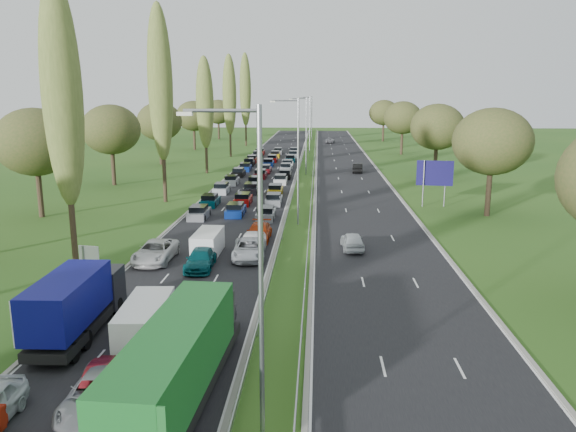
# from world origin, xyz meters

# --- Properties ---
(ground) EXTENTS (260.00, 260.00, 0.00)m
(ground) POSITION_xyz_m (4.50, 80.00, 0.00)
(ground) COLOR #244D18
(ground) RESTS_ON ground
(near_carriageway) EXTENTS (10.50, 215.00, 0.04)m
(near_carriageway) POSITION_xyz_m (-2.25, 82.50, 0.00)
(near_carriageway) COLOR black
(near_carriageway) RESTS_ON ground
(far_carriageway) EXTENTS (10.50, 215.00, 0.04)m
(far_carriageway) POSITION_xyz_m (11.25, 82.50, 0.00)
(far_carriageway) COLOR black
(far_carriageway) RESTS_ON ground
(central_reservation) EXTENTS (2.36, 215.00, 0.32)m
(central_reservation) POSITION_xyz_m (4.50, 82.50, 0.55)
(central_reservation) COLOR gray
(central_reservation) RESTS_ON ground
(lamp_columns) EXTENTS (0.18, 140.18, 12.00)m
(lamp_columns) POSITION_xyz_m (4.50, 78.00, 6.00)
(lamp_columns) COLOR gray
(lamp_columns) RESTS_ON ground
(poplar_row) EXTENTS (2.80, 127.80, 22.44)m
(poplar_row) POSITION_xyz_m (-11.50, 68.17, 12.39)
(poplar_row) COLOR #2D2116
(poplar_row) RESTS_ON ground
(woodland_left) EXTENTS (8.00, 166.00, 11.10)m
(woodland_left) POSITION_xyz_m (-22.00, 62.63, 7.68)
(woodland_left) COLOR #2D2116
(woodland_left) RESTS_ON ground
(woodland_right) EXTENTS (8.00, 153.00, 11.10)m
(woodland_right) POSITION_xyz_m (24.00, 66.67, 7.68)
(woodland_right) COLOR #2D2116
(woodland_right) RESTS_ON ground
(traffic_queue_fill) EXTENTS (9.12, 69.10, 0.80)m
(traffic_queue_fill) POSITION_xyz_m (-2.25, 77.56, 0.44)
(traffic_queue_fill) COLOR slate
(traffic_queue_fill) RESTS_ON ground
(near_car_2) EXTENTS (2.58, 5.54, 1.53)m
(near_car_2) POSITION_xyz_m (-5.76, 30.00, 0.79)
(near_car_2) COLOR silver
(near_car_2) RESTS_ON near_carriageway
(near_car_5) EXTENTS (1.71, 4.21, 1.36)m
(near_car_5) POSITION_xyz_m (-2.29, 10.50, 0.70)
(near_car_5) COLOR #590F14
(near_car_5) RESTS_ON near_carriageway
(near_car_6) EXTENTS (2.66, 5.23, 1.42)m
(near_car_6) POSITION_xyz_m (-2.19, 9.79, 0.73)
(near_car_6) COLOR slate
(near_car_6) RESTS_ON near_carriageway
(near_car_7) EXTENTS (2.08, 4.77, 1.36)m
(near_car_7) POSITION_xyz_m (-2.00, 28.43, 0.70)
(near_car_7) COLOR #044247
(near_car_7) RESTS_ON near_carriageway
(near_car_9) EXTENTS (1.93, 4.60, 1.48)m
(near_car_9) POSITION_xyz_m (1.04, 16.63, 0.76)
(near_car_9) COLOR black
(near_car_9) RESTS_ON near_carriageway
(near_car_10) EXTENTS (2.78, 5.40, 1.46)m
(near_car_10) POSITION_xyz_m (1.18, 31.22, 0.75)
(near_car_10) COLOR #A5A9AF
(near_car_10) RESTS_ON near_carriageway
(near_car_11) EXTENTS (2.04, 4.90, 1.42)m
(near_car_11) POSITION_xyz_m (1.36, 36.69, 0.73)
(near_car_11) COLOR #9D2B09
(near_car_11) RESTS_ON near_carriageway
(near_car_12) EXTENTS (2.26, 4.82, 1.59)m
(near_car_12) POSITION_xyz_m (1.16, 32.97, 0.82)
(near_car_12) COLOR white
(near_car_12) RESTS_ON near_carriageway
(far_car_0) EXTENTS (1.90, 4.27, 1.43)m
(far_car_0) POSITION_xyz_m (9.25, 34.09, 0.73)
(far_car_0) COLOR #B6BDC1
(far_car_0) RESTS_ON far_carriageway
(far_car_1) EXTENTS (1.94, 4.60, 1.48)m
(far_car_1) POSITION_xyz_m (12.83, 81.00, 0.76)
(far_car_1) COLOR black
(far_car_1) RESTS_ON far_carriageway
(far_car_2) EXTENTS (2.62, 5.05, 1.36)m
(far_car_2) POSITION_xyz_m (9.46, 138.38, 0.70)
(far_car_2) COLOR gray
(far_car_2) RESTS_ON far_carriageway
(blue_lorry) EXTENTS (2.30, 8.29, 3.50)m
(blue_lorry) POSITION_xyz_m (-5.92, 16.49, 1.83)
(blue_lorry) COLOR black
(blue_lorry) RESTS_ON near_carriageway
(green_lorry) EXTENTS (2.35, 12.67, 3.75)m
(green_lorry) POSITION_xyz_m (1.03, 10.21, 2.03)
(green_lorry) COLOR black
(green_lorry) RESTS_ON near_carriageway
(white_van_front) EXTENTS (2.06, 5.25, 2.11)m
(white_van_front) POSITION_xyz_m (-2.19, 16.14, 1.08)
(white_van_front) COLOR white
(white_van_front) RESTS_ON near_carriageway
(white_van_rear) EXTENTS (1.84, 4.69, 1.89)m
(white_van_rear) POSITION_xyz_m (-2.14, 32.09, 0.97)
(white_van_rear) COLOR white
(white_van_rear) RESTS_ON near_carriageway
(info_sign) EXTENTS (1.49, 0.38, 2.10)m
(info_sign) POSITION_xyz_m (-9.40, 26.52, 1.37)
(info_sign) COLOR gray
(info_sign) RESTS_ON ground
(direction_sign) EXTENTS (3.97, 0.67, 5.20)m
(direction_sign) POSITION_xyz_m (19.40, 52.71, 3.57)
(direction_sign) COLOR gray
(direction_sign) RESTS_ON ground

